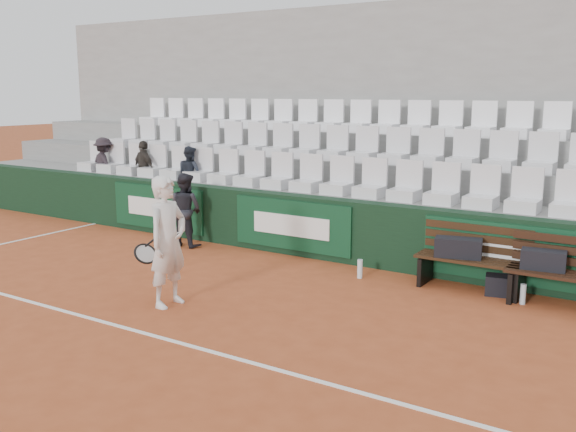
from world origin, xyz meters
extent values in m
plane|color=#AA4B26|center=(0.00, 0.00, 0.00)|extent=(80.00, 80.00, 0.00)
cube|color=white|center=(0.00, 0.00, 0.00)|extent=(18.00, 0.06, 0.01)
cube|color=black|center=(0.00, 4.00, 0.50)|extent=(18.00, 0.30, 1.00)
cube|color=#0C381E|center=(-3.20, 3.83, 0.52)|extent=(2.20, 0.04, 0.82)
cube|color=#0C381E|center=(-0.20, 3.83, 0.52)|extent=(2.20, 0.04, 0.82)
cube|color=#0C381E|center=(3.20, 3.83, 0.52)|extent=(2.20, 0.04, 0.82)
cube|color=gray|center=(0.00, 4.62, 0.50)|extent=(18.00, 0.95, 1.00)
cube|color=gray|center=(0.00, 5.58, 0.72)|extent=(18.00, 0.95, 1.45)
cube|color=gray|center=(0.00, 6.53, 0.95)|extent=(18.00, 0.95, 1.90)
cube|color=#959593|center=(0.00, 7.15, 2.20)|extent=(18.00, 0.30, 4.40)
cube|color=silver|center=(0.00, 4.45, 1.31)|extent=(11.90, 0.44, 0.63)
cube|color=silver|center=(0.00, 5.40, 1.77)|extent=(11.90, 0.44, 0.63)
cube|color=white|center=(0.00, 6.35, 2.21)|extent=(11.90, 0.44, 0.63)
cube|color=#331E0F|center=(2.87, 3.56, 0.23)|extent=(1.50, 0.56, 0.45)
cube|color=black|center=(4.12, 3.47, 0.23)|extent=(1.50, 0.56, 0.45)
cube|color=black|center=(2.68, 3.54, 0.58)|extent=(0.67, 0.41, 0.27)
cube|color=black|center=(3.79, 3.52, 0.58)|extent=(0.57, 0.32, 0.25)
cube|color=black|center=(3.30, 3.58, 0.13)|extent=(0.49, 0.36, 0.27)
cylinder|color=silver|center=(1.33, 3.28, 0.14)|extent=(0.08, 0.08, 0.28)
cylinder|color=#AFBFC7|center=(3.61, 3.35, 0.13)|extent=(0.07, 0.07, 0.27)
imported|color=silver|center=(-0.20, 0.90, 0.83)|extent=(0.40, 0.61, 1.66)
torus|color=black|center=(-0.60, 0.90, 0.62)|extent=(0.19, 0.30, 0.26)
cylinder|color=black|center=(-0.47, 0.90, 0.81)|extent=(0.26, 0.03, 0.20)
imported|color=black|center=(-2.15, 3.43, 0.65)|extent=(0.64, 0.51, 1.30)
imported|color=black|center=(-5.35, 4.50, 1.59)|extent=(0.84, 0.61, 1.17)
imported|color=#2E2A25|center=(-4.18, 4.50, 1.58)|extent=(0.72, 0.43, 1.15)
imported|color=#1F242E|center=(-2.95, 4.50, 1.55)|extent=(0.62, 0.53, 1.10)
camera|label=1|loc=(5.29, -4.91, 2.70)|focal=40.00mm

